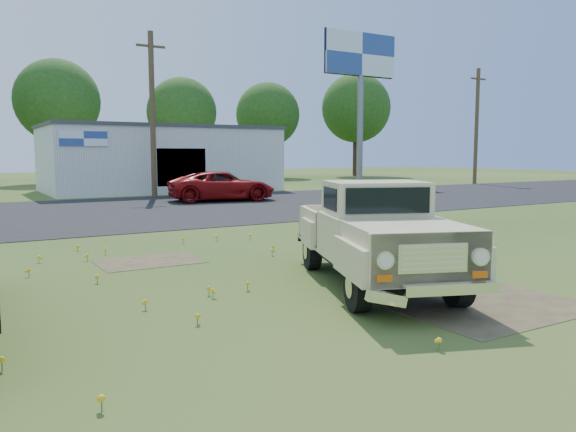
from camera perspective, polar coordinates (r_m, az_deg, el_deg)
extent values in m
plane|color=#2B4C18|center=(10.61, 2.25, -6.67)|extent=(140.00, 140.00, 0.00)
cube|color=black|center=(24.43, -17.37, 0.44)|extent=(90.00, 14.00, 0.02)
cube|color=#4A3A27|center=(9.43, 20.36, -8.74)|extent=(3.00, 2.00, 0.01)
cube|color=#4A3A27|center=(12.91, -13.94, -4.51)|extent=(2.20, 1.60, 0.01)
cube|color=silver|center=(37.51, -12.87, 5.59)|extent=(14.00, 8.00, 4.00)
cube|color=#3F3F44|center=(37.54, -12.95, 8.72)|extent=(14.20, 8.20, 0.20)
cube|color=black|center=(33.78, -10.76, 4.90)|extent=(3.00, 0.10, 2.20)
cube|color=white|center=(32.20, -20.05, 7.41)|extent=(2.50, 0.08, 0.80)
cylinder|color=slate|center=(41.56, 7.32, 8.52)|extent=(0.44, 0.44, 8.00)
cube|color=white|center=(42.13, 7.43, 16.01)|extent=(6.00, 0.30, 3.00)
cube|color=black|center=(42.27, 7.27, 15.98)|extent=(6.10, 0.10, 3.10)
cylinder|color=#4F3925|center=(32.20, -13.60, 9.93)|extent=(0.30, 0.30, 9.00)
cube|color=#4F3925|center=(32.66, -13.78, 16.42)|extent=(1.60, 0.12, 0.12)
cylinder|color=#4F3925|center=(47.07, 18.60, 8.59)|extent=(0.30, 0.30, 9.00)
cube|color=#4F3925|center=(47.38, 18.76, 13.06)|extent=(1.60, 0.12, 0.12)
cylinder|color=#372619|center=(49.74, -22.16, 5.31)|extent=(0.56, 0.56, 3.78)
sphere|color=#1D4614|center=(49.92, -22.39, 10.76)|extent=(6.72, 6.72, 6.72)
cylinder|color=#372619|center=(50.82, -10.63, 5.47)|extent=(0.56, 0.56, 3.42)
sphere|color=#1D4614|center=(50.94, -10.73, 10.31)|extent=(6.08, 6.08, 6.08)
cylinder|color=#372619|center=(57.27, -2.05, 5.75)|extent=(0.56, 0.56, 3.60)
sphere|color=#1D4614|center=(57.41, -2.07, 10.27)|extent=(6.40, 6.40, 6.40)
cylinder|color=#372619|center=(61.52, 6.86, 6.00)|extent=(0.56, 0.56, 4.14)
sphere|color=#1D4614|center=(61.72, 6.93, 10.83)|extent=(7.36, 7.36, 7.36)
imported|color=maroon|center=(28.61, -6.71, 3.00)|extent=(5.67, 3.29, 1.48)
imported|color=black|center=(30.90, -6.58, 3.27)|extent=(4.75, 3.42, 1.50)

